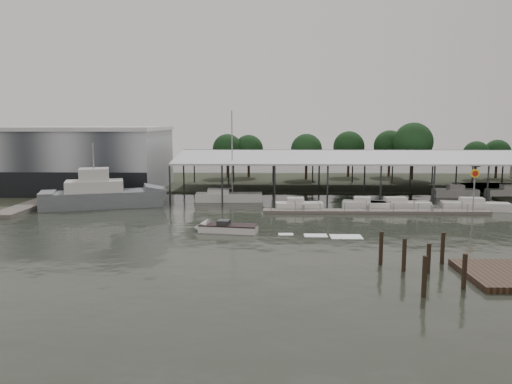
{
  "coord_description": "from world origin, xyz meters",
  "views": [
    {
      "loc": [
        1.57,
        -51.52,
        11.26
      ],
      "look_at": [
        0.06,
        10.79,
        2.5
      ],
      "focal_mm": 35.0,
      "sensor_mm": 36.0,
      "label": 1
    }
  ],
  "objects_px": {
    "shell_fuel_sign": "(474,182)",
    "white_sailboat": "(228,197)",
    "grey_trawler": "(103,195)",
    "speedboat_underway": "(223,228)"
  },
  "relations": [
    {
      "from": "shell_fuel_sign",
      "to": "white_sailboat",
      "type": "xyz_separation_m",
      "value": [
        -31.16,
        8.87,
        -3.27
      ]
    },
    {
      "from": "shell_fuel_sign",
      "to": "grey_trawler",
      "type": "distance_m",
      "value": 47.69
    },
    {
      "from": "shell_fuel_sign",
      "to": "white_sailboat",
      "type": "height_order",
      "value": "white_sailboat"
    },
    {
      "from": "grey_trawler",
      "to": "speedboat_underway",
      "type": "height_order",
      "value": "grey_trawler"
    },
    {
      "from": "shell_fuel_sign",
      "to": "white_sailboat",
      "type": "bearing_deg",
      "value": 164.11
    },
    {
      "from": "white_sailboat",
      "to": "speedboat_underway",
      "type": "relative_size",
      "value": 0.74
    },
    {
      "from": "grey_trawler",
      "to": "white_sailboat",
      "type": "bearing_deg",
      "value": -0.27
    },
    {
      "from": "grey_trawler",
      "to": "white_sailboat",
      "type": "relative_size",
      "value": 1.28
    },
    {
      "from": "shell_fuel_sign",
      "to": "white_sailboat",
      "type": "distance_m",
      "value": 32.56
    },
    {
      "from": "grey_trawler",
      "to": "speedboat_underway",
      "type": "relative_size",
      "value": 0.95
    }
  ]
}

